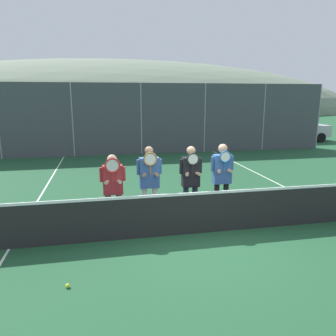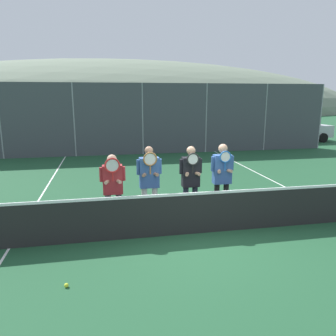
{
  "view_description": "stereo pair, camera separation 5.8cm",
  "coord_description": "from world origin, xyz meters",
  "views": [
    {
      "loc": [
        -1.97,
        -6.43,
        2.95
      ],
      "look_at": [
        -0.48,
        0.91,
        1.29
      ],
      "focal_mm": 35.0,
      "sensor_mm": 36.0,
      "label": 1
    },
    {
      "loc": [
        -1.91,
        -6.44,
        2.95
      ],
      "look_at": [
        -0.48,
        0.91,
        1.29
      ],
      "focal_mm": 35.0,
      "sensor_mm": 36.0,
      "label": 2
    }
  ],
  "objects": [
    {
      "name": "ground_plane",
      "position": [
        0.0,
        0.0,
        0.0
      ],
      "size": [
        120.0,
        120.0,
        0.0
      ],
      "primitive_type": "plane",
      "color": "#1E4C2D"
    },
    {
      "name": "hill_distant",
      "position": [
        0.0,
        56.97,
        0.0
      ],
      "size": [
        94.15,
        52.3,
        18.31
      ],
      "color": "slate",
      "rests_on": "ground_plane"
    },
    {
      "name": "clubhouse_building",
      "position": [
        -0.93,
        18.95,
        1.74
      ],
      "size": [
        15.95,
        5.5,
        3.45
      ],
      "color": "beige",
      "rests_on": "ground_plane"
    },
    {
      "name": "fence_back",
      "position": [
        0.0,
        10.12,
        1.78
      ],
      "size": [
        20.12,
        0.06,
        3.56
      ],
      "color": "gray",
      "rests_on": "ground_plane"
    },
    {
      "name": "tennis_net",
      "position": [
        0.0,
        0.0,
        0.48
      ],
      "size": [
        10.37,
        0.09,
        1.04
      ],
      "color": "gray",
      "rests_on": "ground_plane"
    },
    {
      "name": "court_line_left_sideline",
      "position": [
        -3.86,
        3.0,
        0.0
      ],
      "size": [
        0.05,
        16.0,
        0.01
      ],
      "primitive_type": "cube",
      "color": "white",
      "rests_on": "ground_plane"
    },
    {
      "name": "court_line_right_sideline",
      "position": [
        3.86,
        3.0,
        0.0
      ],
      "size": [
        0.05,
        16.0,
        0.01
      ],
      "primitive_type": "cube",
      "color": "white",
      "rests_on": "ground_plane"
    },
    {
      "name": "player_leftmost",
      "position": [
        -1.78,
        0.64,
        1.02
      ],
      "size": [
        0.57,
        0.34,
        1.7
      ],
      "color": "#56565B",
      "rests_on": "ground_plane"
    },
    {
      "name": "player_center_left",
      "position": [
        -0.95,
        0.78,
        1.07
      ],
      "size": [
        0.58,
        0.34,
        1.83
      ],
      "color": "white",
      "rests_on": "ground_plane"
    },
    {
      "name": "player_center_right",
      "position": [
        0.01,
        0.69,
        1.06
      ],
      "size": [
        0.54,
        0.34,
        1.82
      ],
      "color": "#232838",
      "rests_on": "ground_plane"
    },
    {
      "name": "player_rightmost",
      "position": [
        0.81,
        0.78,
        1.09
      ],
      "size": [
        0.56,
        0.34,
        1.84
      ],
      "color": "black",
      "rests_on": "ground_plane"
    },
    {
      "name": "car_far_left",
      "position": [
        -5.38,
        12.94,
        0.94
      ],
      "size": [
        4.63,
        2.02,
        1.85
      ],
      "color": "navy",
      "rests_on": "ground_plane"
    },
    {
      "name": "car_left_of_center",
      "position": [
        0.05,
        13.32,
        0.86
      ],
      "size": [
        4.5,
        1.92,
        1.67
      ],
      "color": "navy",
      "rests_on": "ground_plane"
    },
    {
      "name": "car_center",
      "position": [
        5.27,
        12.85,
        0.95
      ],
      "size": [
        4.21,
        1.95,
        1.89
      ],
      "color": "navy",
      "rests_on": "ground_plane"
    },
    {
      "name": "car_right_of_center",
      "position": [
        10.4,
        13.03,
        0.86
      ],
      "size": [
        4.32,
        1.99,
        1.67
      ],
      "color": "#B2B7BC",
      "rests_on": "ground_plane"
    },
    {
      "name": "tennis_ball_on_court",
      "position": [
        -2.6,
        -1.6,
        0.03
      ],
      "size": [
        0.07,
        0.07,
        0.07
      ],
      "color": "#CCDB33",
      "rests_on": "ground_plane"
    }
  ]
}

